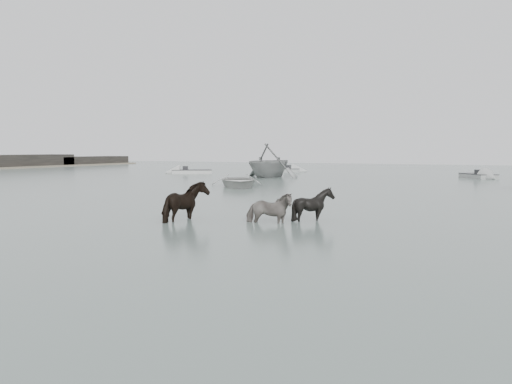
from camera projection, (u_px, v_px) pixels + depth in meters
ground at (241, 224)px, 16.31m from camera, size 140.00×140.00×0.00m
pony_pinto at (269, 203)px, 16.38m from camera, size 1.74×1.07×1.37m
pony_dark at (187, 197)px, 17.05m from camera, size 1.83×1.97×1.61m
pony_black at (313, 200)px, 17.01m from camera, size 1.31×1.18×1.39m
rowboat_lead at (238, 179)px, 32.39m from camera, size 5.34×5.81×0.98m
rowboat_trail at (270, 160)px, 43.31m from camera, size 6.08×6.71×3.07m
skiff_outer at (192, 170)px, 50.24m from camera, size 5.54×4.19×0.75m
skiff_mid at (478, 174)px, 42.02m from camera, size 3.90×4.84×0.75m
skiff_far at (281, 168)px, 53.93m from camera, size 6.04×2.36×0.75m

